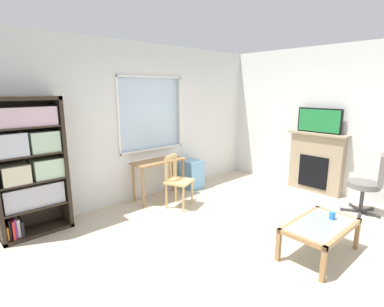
# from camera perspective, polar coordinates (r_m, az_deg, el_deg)

# --- Properties ---
(ground) EXTENTS (6.21, 5.79, 0.02)m
(ground) POSITION_cam_1_polar(r_m,az_deg,el_deg) (4.21, 11.05, -16.11)
(ground) COLOR beige
(wall_back_with_window) EXTENTS (5.21, 0.15, 2.78)m
(wall_back_with_window) POSITION_cam_1_polar(r_m,az_deg,el_deg) (5.48, -8.95, 5.90)
(wall_back_with_window) COLOR silver
(wall_back_with_window) RESTS_ON ground
(wall_right) EXTENTS (0.12, 4.99, 2.78)m
(wall_right) POSITION_cam_1_polar(r_m,az_deg,el_deg) (6.10, 26.81, 5.53)
(wall_right) COLOR silver
(wall_right) RESTS_ON ground
(bookshelf) EXTENTS (0.90, 0.38, 1.90)m
(bookshelf) POSITION_cam_1_polar(r_m,az_deg,el_deg) (4.51, -29.27, -1.54)
(bookshelf) COLOR #2D2319
(bookshelf) RESTS_ON ground
(desk_under_window) EXTENTS (0.99, 0.41, 0.73)m
(desk_under_window) POSITION_cam_1_polar(r_m,az_deg,el_deg) (5.35, -6.49, -2.64)
(desk_under_window) COLOR #A37547
(desk_under_window) RESTS_ON ground
(wooden_chair) EXTENTS (0.54, 0.53, 0.90)m
(wooden_chair) POSITION_cam_1_polar(r_m,az_deg,el_deg) (5.00, -2.86, -5.27)
(wooden_chair) COLOR tan
(wooden_chair) RESTS_ON ground
(plastic_drawer_unit) EXTENTS (0.35, 0.40, 0.58)m
(plastic_drawer_unit) POSITION_cam_1_polar(r_m,az_deg,el_deg) (5.99, -0.11, -4.01)
(plastic_drawer_unit) COLOR #72ADDB
(plastic_drawer_unit) RESTS_ON ground
(fireplace) EXTENTS (0.26, 1.12, 1.17)m
(fireplace) POSITION_cam_1_polar(r_m,az_deg,el_deg) (6.20, 23.02, -1.58)
(fireplace) COLOR tan
(fireplace) RESTS_ON ground
(tv) EXTENTS (0.06, 0.83, 0.47)m
(tv) POSITION_cam_1_polar(r_m,az_deg,el_deg) (6.05, 23.60, 5.92)
(tv) COLOR black
(tv) RESTS_ON fireplace
(office_chair) EXTENTS (0.58, 0.57, 1.00)m
(office_chair) POSITION_cam_1_polar(r_m,az_deg,el_deg) (5.46, 31.47, -4.62)
(office_chair) COLOR slate
(office_chair) RESTS_ON ground
(coffee_table) EXTENTS (1.02, 0.58, 0.41)m
(coffee_table) POSITION_cam_1_polar(r_m,az_deg,el_deg) (3.95, 23.77, -13.19)
(coffee_table) COLOR #8C9E99
(coffee_table) RESTS_ON ground
(sippy_cup) EXTENTS (0.07, 0.07, 0.09)m
(sippy_cup) POSITION_cam_1_polar(r_m,az_deg,el_deg) (4.10, 25.69, -10.84)
(sippy_cup) COLOR #337FD6
(sippy_cup) RESTS_ON coffee_table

